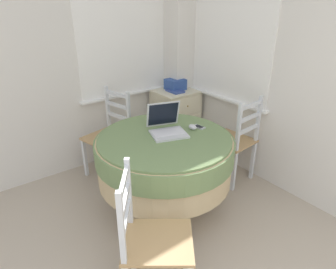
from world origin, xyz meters
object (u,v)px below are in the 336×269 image
at_px(storage_box, 175,84).
at_px(dining_chair_near_back_window, 110,135).
at_px(round_dining_table, 165,155).
at_px(computer_mouse, 193,127).
at_px(cell_phone, 199,127).
at_px(dining_chair_near_right_window, 235,141).
at_px(dining_chair_camera_near, 151,241).
at_px(laptop, 167,127).
at_px(corner_cabinet, 176,119).
at_px(book_on_cabinet, 175,91).

bearing_deg(storage_box, dining_chair_near_back_window, -174.37).
height_order(round_dining_table, computer_mouse, computer_mouse).
xyz_separation_m(cell_phone, storage_box, (0.52, 1.01, 0.09)).
height_order(round_dining_table, storage_box, storage_box).
bearing_deg(storage_box, dining_chair_near_right_window, -90.00).
bearing_deg(dining_chair_camera_near, laptop, 47.42).
distance_m(dining_chair_near_right_window, dining_chair_camera_near, 1.61).
bearing_deg(dining_chair_near_back_window, corner_cabinet, 4.19).
height_order(cell_phone, storage_box, storage_box).
bearing_deg(dining_chair_camera_near, computer_mouse, 35.67).
height_order(computer_mouse, cell_phone, computer_mouse).
height_order(laptop, dining_chair_near_right_window, laptop).
xyz_separation_m(laptop, dining_chair_camera_near, (-0.67, -0.72, -0.34)).
bearing_deg(storage_box, corner_cabinet, -113.50).
relative_size(round_dining_table, computer_mouse, 13.37).
height_order(round_dining_table, corner_cabinet, corner_cabinet).
bearing_deg(book_on_cabinet, round_dining_table, -132.39).
distance_m(round_dining_table, computer_mouse, 0.36).
bearing_deg(dining_chair_camera_near, corner_cabinet, 47.70).
distance_m(cell_phone, dining_chair_near_right_window, 0.60).
xyz_separation_m(dining_chair_near_right_window, dining_chair_camera_near, (-1.48, -0.63, 0.00)).
height_order(storage_box, book_on_cabinet, storage_box).
height_order(dining_chair_camera_near, corner_cabinet, dining_chair_camera_near).
height_order(laptop, storage_box, laptop).
bearing_deg(dining_chair_camera_near, round_dining_table, 48.02).
relative_size(laptop, dining_chair_camera_near, 0.41).
relative_size(computer_mouse, dining_chair_near_right_window, 0.09).
distance_m(computer_mouse, book_on_cabinet, 1.07).
xyz_separation_m(cell_phone, book_on_cabinet, (0.45, 0.93, 0.04)).
bearing_deg(cell_phone, corner_cabinet, 62.66).
height_order(computer_mouse, dining_chair_near_right_window, dining_chair_near_right_window).
bearing_deg(computer_mouse, storage_box, 59.44).
distance_m(storage_box, book_on_cabinet, 0.11).
relative_size(computer_mouse, cell_phone, 0.74).
bearing_deg(storage_box, computer_mouse, -120.56).
distance_m(computer_mouse, dining_chair_near_right_window, 0.67).
distance_m(dining_chair_near_back_window, storage_box, 1.05).
relative_size(dining_chair_near_back_window, dining_chair_camera_near, 1.00).
xyz_separation_m(dining_chair_near_back_window, book_on_cabinet, (0.91, 0.02, 0.33)).
distance_m(dining_chair_camera_near, corner_cabinet, 2.19).
height_order(dining_chair_near_back_window, storage_box, dining_chair_near_back_window).
height_order(computer_mouse, dining_chair_camera_near, dining_chair_camera_near).
height_order(dining_chair_camera_near, book_on_cabinet, dining_chair_camera_near).
relative_size(dining_chair_near_right_window, storage_box, 4.42).
relative_size(laptop, storage_box, 1.83).
relative_size(round_dining_table, dining_chair_camera_near, 1.26).
xyz_separation_m(dining_chair_near_back_window, dining_chair_near_right_window, (0.97, -0.91, 0.00)).
xyz_separation_m(corner_cabinet, storage_box, (0.01, 0.03, 0.45)).
distance_m(computer_mouse, corner_cabinet, 1.20).
bearing_deg(storage_box, cell_phone, -117.25).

